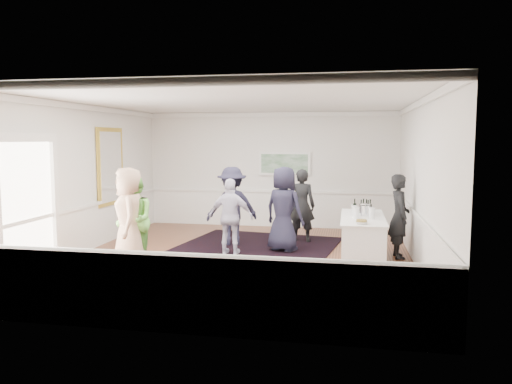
% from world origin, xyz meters
% --- Properties ---
extents(floor, '(8.00, 8.00, 0.00)m').
position_xyz_m(floor, '(0.00, 0.00, 0.00)').
color(floor, brown).
rests_on(floor, ground).
extents(ceiling, '(7.00, 8.00, 0.02)m').
position_xyz_m(ceiling, '(0.00, 0.00, 3.20)').
color(ceiling, white).
rests_on(ceiling, wall_back).
extents(wall_left, '(0.02, 8.00, 3.20)m').
position_xyz_m(wall_left, '(-3.50, 0.00, 1.60)').
color(wall_left, white).
rests_on(wall_left, floor).
extents(wall_right, '(0.02, 8.00, 3.20)m').
position_xyz_m(wall_right, '(3.50, 0.00, 1.60)').
color(wall_right, white).
rests_on(wall_right, floor).
extents(wall_back, '(7.00, 0.02, 3.20)m').
position_xyz_m(wall_back, '(0.00, 4.00, 1.60)').
color(wall_back, white).
rests_on(wall_back, floor).
extents(wall_front, '(7.00, 0.02, 3.20)m').
position_xyz_m(wall_front, '(0.00, -4.00, 1.60)').
color(wall_front, white).
rests_on(wall_front, floor).
extents(wainscoting, '(7.00, 8.00, 1.00)m').
position_xyz_m(wainscoting, '(0.00, 0.00, 0.50)').
color(wainscoting, white).
rests_on(wainscoting, floor).
extents(mirror, '(0.05, 1.25, 1.85)m').
position_xyz_m(mirror, '(-3.45, 1.30, 1.80)').
color(mirror, gold).
rests_on(mirror, wall_left).
extents(doorway, '(0.10, 1.78, 2.56)m').
position_xyz_m(doorway, '(-3.45, -1.90, 1.42)').
color(doorway, white).
rests_on(doorway, wall_left).
extents(landscape_painting, '(1.44, 0.06, 0.66)m').
position_xyz_m(landscape_painting, '(0.40, 3.95, 1.78)').
color(landscape_painting, white).
rests_on(landscape_painting, wall_back).
extents(area_rug, '(4.06, 4.97, 0.02)m').
position_xyz_m(area_rug, '(0.03, 0.61, 0.01)').
color(area_rug, black).
rests_on(area_rug, floor).
extents(serving_table, '(0.85, 2.25, 0.91)m').
position_xyz_m(serving_table, '(2.45, 0.28, 0.46)').
color(serving_table, white).
rests_on(serving_table, floor).
extents(bartender, '(0.49, 0.68, 1.74)m').
position_xyz_m(bartender, '(3.20, 0.75, 0.87)').
color(bartender, black).
rests_on(bartender, floor).
extents(guest_tan, '(0.97, 1.11, 1.91)m').
position_xyz_m(guest_tan, '(-2.04, -0.78, 0.95)').
color(guest_tan, tan).
rests_on(guest_tan, floor).
extents(guest_green, '(1.03, 1.07, 1.74)m').
position_xyz_m(guest_green, '(-1.96, -0.72, 0.87)').
color(guest_green, '#70C74F').
rests_on(guest_green, floor).
extents(guest_lilac, '(0.96, 0.41, 1.63)m').
position_xyz_m(guest_lilac, '(-0.28, 0.37, 0.81)').
color(guest_lilac, silver).
rests_on(guest_lilac, floor).
extents(guest_dark_a, '(1.35, 1.09, 1.82)m').
position_xyz_m(guest_dark_a, '(-0.49, 1.36, 0.91)').
color(guest_dark_a, '#1D1C2F').
rests_on(guest_dark_a, floor).
extents(guest_dark_b, '(0.68, 0.49, 1.76)m').
position_xyz_m(guest_dark_b, '(1.07, 1.99, 0.88)').
color(guest_dark_b, black).
rests_on(guest_dark_b, floor).
extents(guest_navy, '(1.08, 0.92, 1.86)m').
position_xyz_m(guest_navy, '(0.78, 0.92, 0.93)').
color(guest_navy, '#1D1C2F').
rests_on(guest_navy, floor).
extents(wine_bottles, '(0.39, 0.27, 0.31)m').
position_xyz_m(wine_bottles, '(2.48, 0.77, 1.06)').
color(wine_bottles, black).
rests_on(wine_bottles, serving_table).
extents(juice_pitchers, '(0.44, 0.37, 0.24)m').
position_xyz_m(juice_pitchers, '(2.41, 0.09, 1.03)').
color(juice_pitchers, '#64B741').
rests_on(juice_pitchers, serving_table).
extents(ice_bucket, '(0.26, 0.26, 0.25)m').
position_xyz_m(ice_bucket, '(2.50, 0.43, 1.02)').
color(ice_bucket, silver).
rests_on(ice_bucket, serving_table).
extents(nut_bowl, '(0.24, 0.24, 0.08)m').
position_xyz_m(nut_bowl, '(2.41, -0.60, 0.95)').
color(nut_bowl, white).
rests_on(nut_bowl, serving_table).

